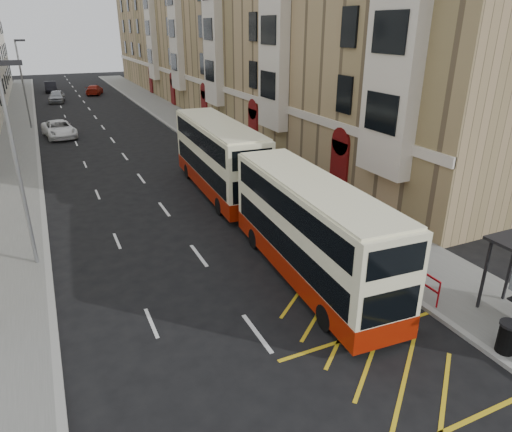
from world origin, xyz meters
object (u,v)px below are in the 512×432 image
double_decker_rear (219,158)px  street_lamp_near (17,158)px  pedestrian_far (418,248)px  car_dark (51,87)px  white_van (59,129)px  double_decker_front (310,231)px  street_lamp_far (23,80)px  car_silver (57,96)px  car_red (94,90)px  litter_bin (507,337)px

double_decker_rear → street_lamp_near: bearing=-149.7°
pedestrian_far → car_dark: bearing=-64.0°
street_lamp_near → white_van: size_ratio=1.54×
double_decker_front → car_dark: 64.20m
street_lamp_far → car_silver: size_ratio=1.77×
street_lamp_near → double_decker_front: size_ratio=0.79×
pedestrian_far → car_red: size_ratio=0.33×
car_dark → car_red: bearing=-43.2°
litter_bin → street_lamp_near: bearing=136.3°
car_red → car_dark: bearing=-29.6°
street_lamp_far → double_decker_rear: street_lamp_far is taller
street_lamp_far → car_dark: (2.92, 28.22, -3.88)m
white_van → street_lamp_far: bearing=108.2°
double_decker_front → street_lamp_near: bearing=153.5°
litter_bin → car_dark: 71.02m
double_decker_rear → car_dark: 53.44m
street_lamp_far → street_lamp_near: bearing=-90.0°
pedestrian_far → white_van: (-11.87, 32.03, -0.20)m
double_decker_front → car_dark: (-6.79, 63.82, -1.28)m
double_decker_front → white_van: double_decker_front is taller
litter_bin → pedestrian_far: (1.45, 5.33, 0.24)m
double_decker_rear → car_red: 47.43m
double_decker_rear → pedestrian_far: bearing=-68.8°
double_decker_rear → white_van: double_decker_rear is taller
white_van → car_red: white_van is taller
street_lamp_near → double_decker_front: (9.71, -5.60, -2.59)m
pedestrian_far → street_lamp_far: bearing=-52.8°
street_lamp_far → pedestrian_far: 39.60m
white_van → car_red: 28.14m
car_dark → car_red: (5.61, -5.55, -0.08)m
pedestrian_far → street_lamp_near: bearing=-9.5°
street_lamp_near → car_silver: (3.19, 47.15, -3.87)m
street_lamp_near → double_decker_front: bearing=-30.0°
car_dark → double_decker_front: bearing=-82.4°
double_decker_rear → pedestrian_far: 12.80m
double_decker_front → car_silver: (-6.53, 52.76, -1.27)m
street_lamp_near → car_red: bearing=80.8°
double_decker_rear → white_van: (-7.82, 19.94, -1.43)m
pedestrian_far → car_red: pedestrian_far is taller
street_lamp_near → car_red: size_ratio=1.70×
car_silver → litter_bin: bearing=-73.7°
double_decker_rear → litter_bin: 17.67m
street_lamp_far → car_silver: (3.19, 17.15, -3.87)m
double_decker_front → double_decker_rear: (0.38, 10.89, 0.10)m
white_van → car_silver: (0.91, 21.92, 0.05)m
white_van → car_red: (6.27, 27.44, -0.04)m
pedestrian_far → car_red: 59.73m
double_decker_rear → car_dark: (-7.17, 52.93, -1.39)m
car_dark → street_lamp_far: bearing=-94.4°
street_lamp_near → car_red: 53.50m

